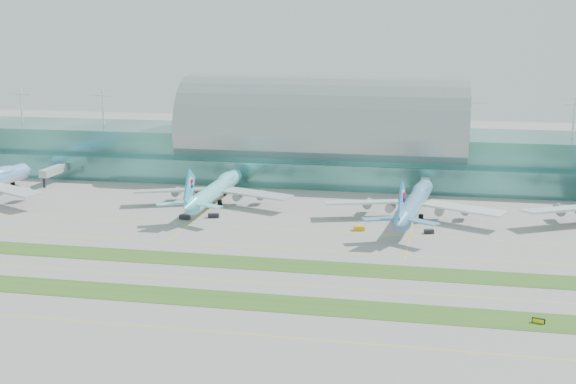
% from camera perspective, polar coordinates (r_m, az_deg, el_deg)
% --- Properties ---
extents(ground, '(700.00, 700.00, 0.00)m').
position_cam_1_polar(ground, '(219.38, -2.95, -5.22)').
color(ground, gray).
rests_on(ground, ground).
extents(terminal, '(340.00, 69.10, 36.00)m').
position_cam_1_polar(terminal, '(339.51, 2.55, 3.39)').
color(terminal, '#3D7A75').
rests_on(terminal, ground).
extents(grass_strip_near, '(420.00, 12.00, 0.08)m').
position_cam_1_polar(grass_strip_near, '(193.80, -5.07, -7.58)').
color(grass_strip_near, '#2D591E').
rests_on(grass_strip_near, ground).
extents(grass_strip_far, '(420.00, 12.00, 0.08)m').
position_cam_1_polar(grass_strip_far, '(221.21, -2.82, -5.06)').
color(grass_strip_far, '#2D591E').
rests_on(grass_strip_far, ground).
extents(taxiline_a, '(420.00, 0.35, 0.01)m').
position_cam_1_polar(taxiline_a, '(176.01, -6.97, -9.70)').
color(taxiline_a, yellow).
rests_on(taxiline_a, ground).
extents(taxiline_b, '(420.00, 0.35, 0.01)m').
position_cam_1_polar(taxiline_b, '(206.52, -3.94, -6.33)').
color(taxiline_b, yellow).
rests_on(taxiline_b, ground).
extents(taxiline_c, '(420.00, 0.35, 0.01)m').
position_cam_1_polar(taxiline_c, '(236.10, -1.84, -3.96)').
color(taxiline_c, yellow).
rests_on(taxiline_c, ground).
extents(taxiline_d, '(420.00, 0.35, 0.01)m').
position_cam_1_polar(taxiline_d, '(256.78, -0.68, -2.64)').
color(taxiline_d, yellow).
rests_on(taxiline_d, ground).
extents(airliner_b, '(59.69, 67.65, 18.64)m').
position_cam_1_polar(airliner_b, '(290.78, -5.18, 0.20)').
color(airliner_b, '#6BDCED').
rests_on(airliner_b, ground).
extents(airliner_c, '(61.09, 69.58, 19.14)m').
position_cam_1_polar(airliner_c, '(271.51, 8.99, -0.71)').
color(airliner_c, '#5997C5').
rests_on(airliner_c, ground).
extents(gse_c, '(3.82, 2.41, 1.55)m').
position_cam_1_polar(gse_c, '(271.16, -7.35, -1.79)').
color(gse_c, black).
rests_on(gse_c, ground).
extents(gse_d, '(4.02, 2.58, 1.42)m').
position_cam_1_polar(gse_d, '(272.64, -5.32, -1.68)').
color(gse_d, black).
rests_on(gse_d, ground).
extents(gse_e, '(3.78, 2.79, 1.46)m').
position_cam_1_polar(gse_e, '(255.95, 5.09, -2.57)').
color(gse_e, '#EFAD0E').
rests_on(gse_e, ground).
extents(gse_f, '(3.33, 2.55, 1.27)m').
position_cam_1_polar(gse_f, '(255.11, 10.00, -2.78)').
color(gse_f, black).
rests_on(gse_f, ground).
extents(taxiway_sign_east, '(2.84, 1.15, 1.22)m').
position_cam_1_polar(taxiway_sign_east, '(186.28, 17.39, -8.74)').
color(taxiway_sign_east, black).
rests_on(taxiway_sign_east, ground).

